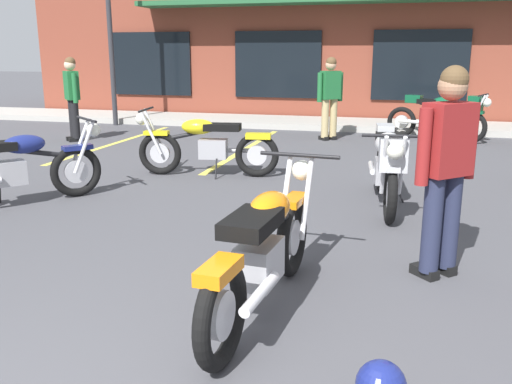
# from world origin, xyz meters

# --- Properties ---
(ground_plane) EXTENTS (80.00, 80.00, 0.00)m
(ground_plane) POSITION_xyz_m (0.00, 3.89, 0.00)
(ground_plane) COLOR #47474C
(sidewalk_kerb) EXTENTS (22.00, 1.80, 0.14)m
(sidewalk_kerb) POSITION_xyz_m (0.00, 12.07, 0.07)
(sidewalk_kerb) COLOR #A8A59E
(sidewalk_kerb) RESTS_ON ground_plane
(brick_storefront_building) EXTENTS (17.87, 7.04, 3.77)m
(brick_storefront_building) POSITION_xyz_m (0.00, 16.09, 1.89)
(brick_storefront_building) COLOR brown
(brick_storefront_building) RESTS_ON ground_plane
(painted_stall_lines) EXTENTS (8.22, 4.80, 0.01)m
(painted_stall_lines) POSITION_xyz_m (0.00, 8.47, 0.00)
(painted_stall_lines) COLOR #DBCC4C
(painted_stall_lines) RESTS_ON ground_plane
(motorcycle_foreground_classic) EXTENTS (0.67, 2.11, 0.98)m
(motorcycle_foreground_classic) POSITION_xyz_m (0.62, 2.04, 0.46)
(motorcycle_foreground_classic) COLOR black
(motorcycle_foreground_classic) RESTS_ON ground_plane
(motorcycle_red_sportbike) EXTENTS (2.10, 0.74, 0.98)m
(motorcycle_red_sportbike) POSITION_xyz_m (-1.27, 6.08, 0.46)
(motorcycle_red_sportbike) COLOR black
(motorcycle_red_sportbike) RESTS_ON ground_plane
(motorcycle_silver_naked) EXTENTS (0.68, 2.11, 0.98)m
(motorcycle_silver_naked) POSITION_xyz_m (1.33, 4.97, 0.53)
(motorcycle_silver_naked) COLOR black
(motorcycle_silver_naked) RESTS_ON ground_plane
(motorcycle_orange_scrambler) EXTENTS (2.01, 1.08, 0.98)m
(motorcycle_orange_scrambler) POSITION_xyz_m (2.22, 10.47, 0.53)
(motorcycle_orange_scrambler) COLOR black
(motorcycle_orange_scrambler) RESTS_ON ground_plane
(motorcycle_cream_vintage) EXTENTS (1.53, 1.75, 0.98)m
(motorcycle_cream_vintage) POSITION_xyz_m (-2.87, 3.97, 0.46)
(motorcycle_cream_vintage) COLOR black
(motorcycle_cream_vintage) RESTS_ON ground_plane
(person_in_black_shirt) EXTENTS (0.50, 0.49, 1.68)m
(person_in_black_shirt) POSITION_xyz_m (1.82, 3.01, 0.95)
(person_in_black_shirt) COLOR black
(person_in_black_shirt) RESTS_ON ground_plane
(person_in_shorts_foreground) EXTENTS (0.51, 0.48, 1.68)m
(person_in_shorts_foreground) POSITION_xyz_m (-4.99, 8.48, 0.95)
(person_in_shorts_foreground) COLOR black
(person_in_shorts_foreground) RESTS_ON ground_plane
(person_by_back_row) EXTENTS (0.51, 0.48, 1.68)m
(person_by_back_row) POSITION_xyz_m (0.01, 9.93, 0.95)
(person_by_back_row) COLOR black
(person_by_back_row) RESTS_ON ground_plane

